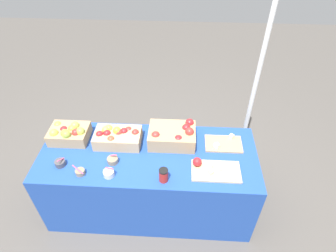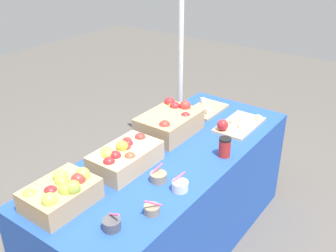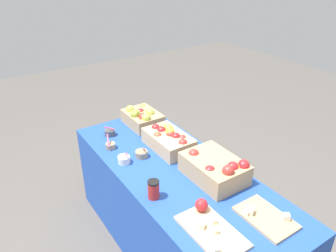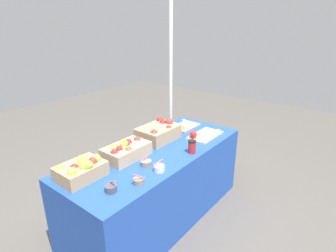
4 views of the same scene
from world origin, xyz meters
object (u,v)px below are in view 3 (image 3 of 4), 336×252
(sample_bowl_near, at_px, (142,154))
(cutting_board_front, at_px, (209,226))
(apple_crate_left, at_px, (142,117))
(apple_crate_middle, at_px, (168,139))
(cutting_board_back, at_px, (265,217))
(apple_crate_right, at_px, (215,168))
(sample_bowl_extra, at_px, (110,132))
(sample_bowl_far, at_px, (124,159))
(sample_bowl_mid, at_px, (110,146))
(coffee_cup, at_px, (154,189))

(sample_bowl_near, bearing_deg, cutting_board_front, -3.28)
(apple_crate_left, bearing_deg, apple_crate_middle, -2.67)
(cutting_board_front, distance_m, cutting_board_back, 0.33)
(apple_crate_middle, relative_size, apple_crate_right, 0.99)
(apple_crate_middle, height_order, sample_bowl_extra, apple_crate_middle)
(apple_crate_middle, bearing_deg, sample_bowl_extra, -145.14)
(cutting_board_back, xyz_separation_m, sample_bowl_far, (-0.94, -0.40, 0.01))
(cutting_board_front, distance_m, sample_bowl_mid, 1.07)
(sample_bowl_near, relative_size, coffee_cup, 0.78)
(sample_bowl_mid, bearing_deg, apple_crate_middle, 58.30)
(cutting_board_back, xyz_separation_m, sample_bowl_near, (-0.94, -0.26, 0.01))
(coffee_cup, bearing_deg, sample_bowl_near, 159.55)
(apple_crate_left, distance_m, coffee_cup, 0.98)
(cutting_board_front, height_order, cutting_board_back, cutting_board_front)
(cutting_board_back, bearing_deg, coffee_cup, -139.84)
(cutting_board_front, bearing_deg, cutting_board_back, 69.64)
(cutting_board_back, distance_m, sample_bowl_extra, 1.41)
(apple_crate_middle, distance_m, coffee_cup, 0.60)
(apple_crate_middle, relative_size, cutting_board_back, 1.25)
(cutting_board_back, height_order, sample_bowl_extra, sample_bowl_extra)
(cutting_board_front, height_order, sample_bowl_mid, sample_bowl_mid)
(apple_crate_right, xyz_separation_m, cutting_board_back, (0.45, -0.02, -0.07))
(cutting_board_front, relative_size, sample_bowl_near, 4.18)
(apple_crate_middle, height_order, cutting_board_back, apple_crate_middle)
(apple_crate_left, relative_size, apple_crate_middle, 0.84)
(apple_crate_left, bearing_deg, coffee_cup, -25.59)
(sample_bowl_extra, bearing_deg, cutting_board_front, 0.45)
(apple_crate_right, distance_m, sample_bowl_near, 0.57)
(apple_crate_right, xyz_separation_m, coffee_cup, (-0.06, -0.44, -0.02))
(cutting_board_front, bearing_deg, sample_bowl_far, -173.47)
(coffee_cup, bearing_deg, apple_crate_middle, 137.62)
(sample_bowl_extra, distance_m, coffee_cup, 0.87)
(cutting_board_front, bearing_deg, sample_bowl_mid, -175.06)
(apple_crate_middle, bearing_deg, coffee_cup, -42.38)
(apple_crate_right, distance_m, sample_bowl_far, 0.65)
(sample_bowl_mid, bearing_deg, coffee_cup, -2.06)
(sample_bowl_extra, bearing_deg, apple_crate_left, 93.12)
(sample_bowl_near, relative_size, sample_bowl_mid, 0.91)
(apple_crate_middle, distance_m, cutting_board_front, 0.88)
(cutting_board_front, distance_m, sample_bowl_far, 0.84)
(apple_crate_left, xyz_separation_m, cutting_board_back, (1.39, 0.00, -0.06))
(sample_bowl_far, bearing_deg, sample_bowl_mid, 179.29)
(apple_crate_middle, xyz_separation_m, sample_bowl_extra, (-0.43, -0.30, -0.04))
(sample_bowl_mid, height_order, sample_bowl_extra, sample_bowl_mid)
(apple_crate_middle, xyz_separation_m, coffee_cup, (0.44, -0.40, -0.01))
(cutting_board_front, xyz_separation_m, sample_bowl_mid, (-1.07, -0.09, 0.00))
(cutting_board_front, bearing_deg, coffee_cup, -163.36)
(sample_bowl_near, relative_size, sample_bowl_far, 0.99)
(sample_bowl_extra, bearing_deg, apple_crate_middle, 34.86)
(apple_crate_right, relative_size, cutting_board_back, 1.26)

